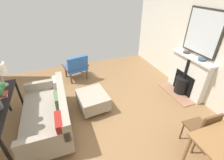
{
  "coord_description": "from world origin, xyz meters",
  "views": [
    {
      "loc": [
        0.66,
        2.6,
        2.6
      ],
      "look_at": [
        -0.36,
        -0.11,
        0.81
      ],
      "focal_mm": 25.44,
      "sensor_mm": 36.0,
      "label": 1
    }
  ],
  "objects": [
    {
      "name": "wall_left",
      "position": [
        -2.62,
        0.0,
        1.44
      ],
      "size": [
        0.12,
        5.69,
        2.88
      ],
      "primitive_type": "cube",
      "color": "silver",
      "rests_on": "ground"
    },
    {
      "name": "fireplace",
      "position": [
        -2.42,
        -0.06,
        0.46
      ],
      "size": [
        0.56,
        1.22,
        1.06
      ],
      "color": "#93664C",
      "rests_on": "ground"
    },
    {
      "name": "mantel_bowl_near",
      "position": [
        -2.44,
        -0.29,
        1.08
      ],
      "size": [
        0.17,
        0.17,
        0.04
      ],
      "color": "#47382D",
      "rests_on": "fireplace"
    },
    {
      "name": "ground_plane",
      "position": [
        0.0,
        0.0,
        -0.0
      ],
      "size": [
        5.24,
        5.69,
        0.01
      ],
      "primitive_type": "cube",
      "color": "olive"
    },
    {
      "name": "book_stack",
      "position": [
        1.77,
        -0.31,
        0.82
      ],
      "size": [
        0.27,
        0.2,
        0.06
      ],
      "color": "beige",
      "rests_on": "console_table"
    },
    {
      "name": "mirror_over_mantel",
      "position": [
        -2.53,
        -0.06,
        1.63
      ],
      "size": [
        0.04,
        0.95,
        1.02
      ],
      "color": "#2D2823"
    },
    {
      "name": "ottoman",
      "position": [
        0.05,
        -0.31,
        0.24
      ],
      "size": [
        0.7,
        0.8,
        0.4
      ],
      "color": "#B2B2B7",
      "rests_on": "ground"
    },
    {
      "name": "dining_chair_near_fireplace",
      "position": [
        -1.43,
        1.41,
        0.5
      ],
      "size": [
        0.42,
        0.42,
        0.86
      ],
      "color": "brown",
      "rests_on": "ground"
    },
    {
      "name": "sofa",
      "position": [
        1.01,
        -0.09,
        0.33
      ],
      "size": [
        0.9,
        1.8,
        0.77
      ],
      "color": "#B2B2B7",
      "rests_on": "ground"
    },
    {
      "name": "console_table",
      "position": [
        1.77,
        -0.09,
        0.69
      ],
      "size": [
        0.35,
        1.65,
        0.79
      ],
      "color": "black",
      "rests_on": "ground"
    },
    {
      "name": "mantel_bowl_far",
      "position": [
        -2.44,
        0.2,
        1.09
      ],
      "size": [
        0.16,
        0.16,
        0.06
      ],
      "color": "#334C56",
      "rests_on": "fireplace"
    },
    {
      "name": "armchair_accent",
      "position": [
        0.17,
        -1.76,
        0.45
      ],
      "size": [
        0.78,
        0.71,
        0.82
      ],
      "color": "brown",
      "rests_on": "ground"
    }
  ]
}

